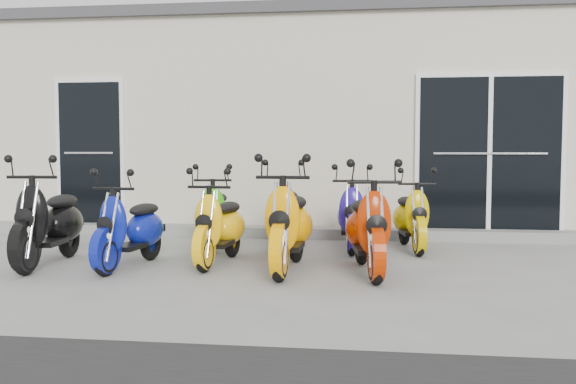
% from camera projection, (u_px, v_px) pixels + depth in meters
% --- Properties ---
extents(ground, '(80.00, 80.00, 0.00)m').
position_uv_depth(ground, '(281.00, 263.00, 7.14)').
color(ground, gray).
rests_on(ground, ground).
extents(building, '(14.00, 6.00, 3.20)m').
position_uv_depth(building, '(320.00, 131.00, 12.17)').
color(building, beige).
rests_on(building, ground).
extents(roof_cap, '(14.20, 6.20, 0.16)m').
position_uv_depth(roof_cap, '(320.00, 41.00, 12.05)').
color(roof_cap, '#3F3F42').
rests_on(roof_cap, building).
extents(front_step, '(14.00, 0.40, 0.15)m').
position_uv_depth(front_step, '(301.00, 232.00, 9.13)').
color(front_step, gray).
rests_on(front_step, ground).
extents(door_left, '(1.07, 0.08, 2.22)m').
position_uv_depth(door_left, '(91.00, 149.00, 9.61)').
color(door_left, black).
rests_on(door_left, front_step).
extents(door_right, '(2.02, 0.08, 2.22)m').
position_uv_depth(door_right, '(489.00, 149.00, 8.85)').
color(door_right, black).
rests_on(door_right, front_step).
extents(scooter_front_black, '(0.70, 1.68, 1.21)m').
position_uv_depth(scooter_front_black, '(49.00, 210.00, 6.94)').
color(scooter_front_black, black).
rests_on(scooter_front_black, ground).
extents(scooter_front_blue, '(0.72, 1.51, 1.07)m').
position_uv_depth(scooter_front_blue, '(130.00, 218.00, 6.82)').
color(scooter_front_blue, '#0B178C').
rests_on(scooter_front_blue, ground).
extents(scooter_front_orange_a, '(0.66, 1.50, 1.08)m').
position_uv_depth(scooter_front_orange_a, '(220.00, 215.00, 7.02)').
color(scooter_front_orange_a, '#FFBC0B').
rests_on(scooter_front_orange_a, ground).
extents(scooter_front_orange_b, '(0.65, 1.68, 1.23)m').
position_uv_depth(scooter_front_orange_b, '(289.00, 212.00, 6.63)').
color(scooter_front_orange_b, '#FFA300').
rests_on(scooter_front_orange_b, ground).
extents(scooter_front_red, '(0.81, 1.67, 1.18)m').
position_uv_depth(scooter_front_red, '(368.00, 216.00, 6.49)').
color(scooter_front_red, '#AF2600').
rests_on(scooter_front_red, ground).
extents(scooter_back_green, '(0.73, 1.53, 1.09)m').
position_uv_depth(scooter_back_green, '(216.00, 205.00, 8.28)').
color(scooter_back_green, '#31BE0B').
rests_on(scooter_back_green, ground).
extents(scooter_back_red, '(0.62, 1.57, 1.15)m').
position_uv_depth(scooter_back_red, '(286.00, 204.00, 8.12)').
color(scooter_back_red, red).
rests_on(scooter_back_red, ground).
extents(scooter_back_blue, '(0.62, 1.50, 1.09)m').
position_uv_depth(scooter_back_blue, '(351.00, 206.00, 8.05)').
color(scooter_back_blue, navy).
rests_on(scooter_back_blue, ground).
extents(scooter_back_yellow, '(0.71, 1.48, 1.05)m').
position_uv_depth(scooter_back_yellow, '(411.00, 208.00, 7.98)').
color(scooter_back_yellow, '#CFAD00').
rests_on(scooter_back_yellow, ground).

